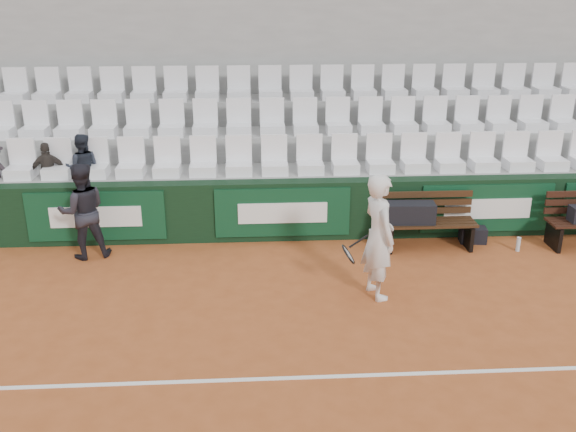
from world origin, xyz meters
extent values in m
plane|color=#AA5226|center=(0.00, 0.00, 0.00)|extent=(80.00, 80.00, 0.00)
cube|color=white|center=(0.00, 0.00, 0.00)|extent=(18.00, 0.06, 0.01)
cube|color=black|center=(0.00, 4.00, 0.50)|extent=(18.00, 0.30, 1.00)
cube|color=#0C381E|center=(-3.20, 3.83, 0.52)|extent=(2.20, 0.04, 0.82)
cube|color=#0C381E|center=(-0.20, 3.83, 0.52)|extent=(2.20, 0.04, 0.82)
cube|color=#0C381E|center=(3.20, 3.83, 0.52)|extent=(2.20, 0.04, 0.82)
cube|color=#9A9A97|center=(0.00, 4.62, 0.50)|extent=(18.00, 0.95, 1.00)
cube|color=gray|center=(0.00, 5.58, 0.72)|extent=(18.00, 0.95, 1.45)
cube|color=gray|center=(0.00, 6.53, 0.95)|extent=(18.00, 0.95, 1.90)
cube|color=#969694|center=(0.00, 7.15, 2.20)|extent=(18.00, 0.30, 4.40)
cube|color=white|center=(0.00, 4.45, 1.31)|extent=(11.90, 0.44, 0.63)
cube|color=white|center=(0.00, 5.40, 1.77)|extent=(11.90, 0.44, 0.63)
cube|color=silver|center=(0.00, 6.35, 2.21)|extent=(11.90, 0.44, 0.63)
cube|color=#372010|center=(2.13, 3.46, 0.23)|extent=(1.50, 0.56, 0.45)
cube|color=black|center=(1.82, 3.46, 0.61)|extent=(0.77, 0.36, 0.32)
cube|color=black|center=(2.94, 3.64, 0.13)|extent=(0.45, 0.30, 0.26)
cylinder|color=silver|center=(1.24, 3.64, 0.13)|extent=(0.07, 0.07, 0.27)
cylinder|color=silver|center=(3.54, 3.23, 0.12)|extent=(0.07, 0.07, 0.24)
imported|color=silver|center=(0.99, 1.89, 0.87)|extent=(0.58, 0.73, 1.75)
torus|color=black|center=(0.59, 1.89, 0.62)|extent=(0.19, 0.30, 0.26)
cylinder|color=black|center=(0.72, 1.89, 0.81)|extent=(0.26, 0.03, 0.20)
imported|color=black|center=(-3.29, 3.43, 0.76)|extent=(0.87, 0.76, 1.51)
imported|color=#2F2925|center=(-4.06, 4.50, 1.51)|extent=(0.65, 0.41, 1.03)
imported|color=#1D212B|center=(-3.50, 4.50, 1.58)|extent=(0.60, 0.49, 1.16)
camera|label=1|loc=(-0.69, -5.94, 4.17)|focal=40.00mm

